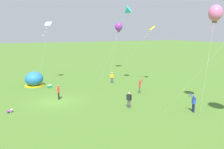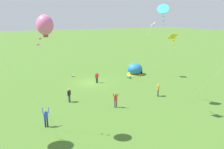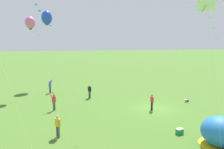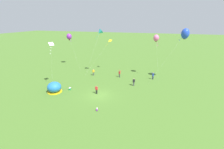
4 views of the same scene
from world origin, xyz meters
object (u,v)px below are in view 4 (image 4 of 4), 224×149
person_arms_raised (153,75)px  person_with_toddler (96,89)px  toddler_crawling (97,109)px  person_strolling (93,72)px  kite_pink (156,38)px  cooler_box (70,89)px  person_watching_sky (119,73)px  kite_blue (185,34)px  popup_tent (54,87)px  kite_purple (69,37)px  kite_yellow (109,42)px  kite_white (51,46)px  kite_cyan (100,32)px  person_near_tent (134,82)px

person_arms_raised → person_with_toddler: (-10.12, -10.96, -0.03)m
toddler_crawling → person_strolling: size_ratio=0.32×
kite_pink → person_with_toddler: bearing=-127.3°
person_with_toddler → cooler_box: bearing=179.3°
person_watching_sky → kite_blue: 16.95m
popup_tent → kite_purple: (-6.78, 17.71, 7.88)m
kite_purple → kite_yellow: kite_purple is taller
person_watching_sky → kite_blue: (13.73, 1.49, 9.82)m
popup_tent → kite_yellow: kite_yellow is taller
kite_white → kite_pink: 23.23m
person_arms_raised → kite_white: 23.60m
kite_yellow → kite_pink: size_ratio=0.84×
kite_yellow → kite_pink: (11.96, -1.21, 1.53)m
toddler_crawling → person_strolling: bearing=115.3°
kite_cyan → kite_pink: bearing=8.9°
kite_white → toddler_crawling: bearing=-27.4°
kite_cyan → kite_white: bearing=-122.6°
person_watching_sky → person_arms_raised: same height
toddler_crawling → kite_yellow: 21.56m
person_near_tent → person_with_toddler: (-6.30, -5.85, 0.00)m
kite_cyan → cooler_box: bearing=-103.6°
cooler_box → kite_pink: bearing=39.3°
person_with_toddler → kite_white: kite_white is taller
person_strolling → kite_white: (-5.11, -8.40, 7.78)m
cooler_box → kite_cyan: bearing=76.4°
toddler_crawling → person_watching_sky: person_watching_sky is taller
popup_tent → person_strolling: 11.60m
kite_yellow → person_strolling: bearing=-118.4°
person_with_toddler → popup_tent: bearing=-168.5°
person_with_toddler → kite_blue: size_ratio=0.14×
person_with_toddler → kite_yellow: bearing=97.9°
toddler_crawling → person_arms_raised: (7.88, 16.27, 0.82)m
popup_tent → person_with_toddler: size_ratio=1.63×
cooler_box → kite_purple: size_ratio=0.06×
person_near_tent → person_with_toddler: bearing=-137.1°
person_strolling → kite_pink: (14.66, 3.78, 8.61)m
person_with_toddler → person_strolling: bearing=116.6°
popup_tent → person_watching_sky: 15.63m
person_arms_raised → kite_cyan: 16.60m
person_near_tent → person_with_toddler: size_ratio=1.00×
toddler_crawling → kite_white: (-12.02, 6.23, 8.57)m
kite_blue → kite_white: bearing=-157.6°
kite_blue → person_strolling: bearing=-174.0°
person_arms_raised → kite_yellow: (-12.11, 3.35, 7.05)m
person_near_tent → kite_yellow: 13.80m
person_watching_sky → kite_pink: bearing=21.5°
popup_tent → kite_cyan: 16.80m
person_near_tent → person_watching_sky: person_watching_sky is taller
popup_tent → cooler_box: bearing=36.6°
person_near_tent → kite_white: kite_white is taller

